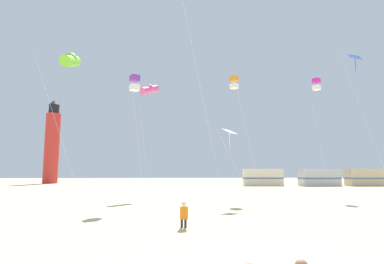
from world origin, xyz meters
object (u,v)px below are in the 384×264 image
object	(u,v)px
kite_tube_lime	(71,60)
rv_van_cream	(263,177)
kite_flyer_standing	(184,214)
lighthouse_distant	(52,144)
kite_diamond_blue	(356,63)
rv_van_silver	(319,177)
kite_box_orange	(234,83)
kite_box_magenta	(316,84)
kite_box_violet	(135,83)
rv_van_tan	(366,177)
kite_diamond_white	(230,134)
kite_tube_rainbow	(149,89)

from	to	relation	value
kite_tube_lime	rv_van_cream	world-z (taller)	kite_tube_lime
kite_flyer_standing	lighthouse_distant	xyz separation A→B (m)	(-24.66, 48.89, 7.22)
kite_diamond_blue	rv_van_silver	bearing A→B (deg)	69.71
kite_box_orange	rv_van_silver	world-z (taller)	kite_box_orange
kite_box_magenta	kite_tube_lime	bearing A→B (deg)	-154.79
kite_diamond_blue	kite_tube_lime	distance (m)	20.65
kite_box_violet	kite_box_magenta	bearing A→B (deg)	20.32
lighthouse_distant	rv_van_tan	distance (m)	58.17
kite_box_orange	lighthouse_distant	bearing A→B (deg)	129.93
rv_van_tan	kite_diamond_white	bearing A→B (deg)	-136.12
kite_diamond_white	kite_tube_rainbow	distance (m)	11.76
kite_box_orange	kite_diamond_white	world-z (taller)	kite_box_orange
rv_van_cream	rv_van_tan	size ratio (longest dim) A/B	1.02
kite_box_orange	kite_diamond_white	xyz separation A→B (m)	(-1.57, -5.70, -5.45)
kite_tube_rainbow	rv_van_cream	bearing A→B (deg)	50.42
kite_tube_rainbow	rv_van_tan	xyz separation A→B (m)	(34.36, 19.34, -9.07)
kite_diamond_white	kite_tube_lime	bearing A→B (deg)	-165.97
kite_diamond_white	kite_box_orange	bearing A→B (deg)	74.61
kite_diamond_white	kite_box_magenta	size ratio (longest dim) A/B	0.47
kite_box_orange	kite_diamond_blue	distance (m)	9.90
kite_diamond_blue	rv_van_cream	distance (m)	30.42
kite_flyer_standing	kite_tube_lime	distance (m)	12.12
kite_tube_lime	rv_van_tan	bearing A→B (deg)	38.23
kite_flyer_standing	rv_van_silver	bearing A→B (deg)	-123.94
kite_diamond_blue	kite_diamond_white	bearing A→B (deg)	-177.05
kite_tube_lime	rv_van_silver	size ratio (longest dim) A/B	1.52
rv_van_silver	kite_diamond_blue	bearing A→B (deg)	-113.20
kite_flyer_standing	kite_diamond_white	size ratio (longest dim) A/B	0.21
kite_box_orange	kite_tube_lime	xyz separation A→B (m)	(-11.94, -8.29, -1.28)
kite_diamond_white	kite_box_magenta	xyz separation A→B (m)	(10.05, 7.02, 5.82)
kite_diamond_white	rv_van_tan	xyz separation A→B (m)	(28.01, 27.64, -3.68)
kite_box_violet	rv_van_silver	world-z (taller)	kite_box_violet
kite_diamond_blue	rv_van_cream	size ratio (longest dim) A/B	1.73
kite_diamond_white	kite_box_violet	bearing A→B (deg)	173.62
kite_flyer_standing	kite_tube_rainbow	distance (m)	18.96
kite_flyer_standing	rv_van_silver	xyz separation A→B (m)	(23.59, 35.41, 0.78)
kite_flyer_standing	rv_van_tan	bearing A→B (deg)	-132.04
kite_tube_rainbow	kite_tube_lime	bearing A→B (deg)	-110.27
kite_tube_rainbow	rv_van_silver	xyz separation A→B (m)	(26.41, 19.44, -9.07)
kite_box_magenta	kite_tube_rainbow	xyz separation A→B (m)	(-16.40, 1.29, -0.43)
rv_van_cream	kite_diamond_white	bearing A→B (deg)	-105.73
kite_diamond_white	kite_box_magenta	world-z (taller)	kite_box_magenta
lighthouse_distant	rv_van_silver	size ratio (longest dim) A/B	2.56
kite_box_violet	kite_diamond_blue	xyz separation A→B (m)	(16.83, -0.25, 1.84)
kite_flyer_standing	rv_van_cream	bearing A→B (deg)	-111.82
kite_tube_rainbow	rv_van_silver	size ratio (longest dim) A/B	1.70
kite_tube_rainbow	rv_van_tan	size ratio (longest dim) A/B	1.72
kite_tube_lime	kite_box_magenta	size ratio (longest dim) A/B	0.87
kite_box_magenta	rv_van_silver	world-z (taller)	kite_box_magenta
rv_van_silver	rv_van_tan	xyz separation A→B (m)	(7.94, -0.11, 0.00)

